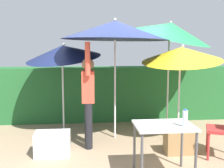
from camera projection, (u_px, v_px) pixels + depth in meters
The scene contains 11 objects.
ground_plane at pixel (114, 145), 5.02m from camera, with size 24.00×24.00×0.00m, color #9E8466.
hedge_row at pixel (106, 93), 6.82m from camera, with size 8.00×0.70×1.32m, color #23602D.
umbrella_rainbow at pixel (63, 52), 5.60m from camera, with size 1.58×1.56×2.03m.
umbrella_orange at pixel (115, 30), 5.18m from camera, with size 2.07×2.07×2.34m.
umbrella_yellow at pixel (181, 54), 5.07m from camera, with size 1.53×1.51×1.96m.
umbrella_navy at pixel (170, 30), 5.91m from camera, with size 1.90×1.85×2.63m.
person_vendor at pixel (88, 95), 4.87m from camera, with size 0.23×0.55×1.88m.
cooler_box at pixel (53, 144), 4.52m from camera, with size 0.58×0.36×0.40m, color silver.
crate_cardboard at pixel (179, 142), 4.62m from camera, with size 0.47×0.30×0.39m, color #9E7A4C.
folding_table at pixel (164, 131), 3.74m from camera, with size 0.80×0.60×0.73m.
bottle_water at pixel (185, 118), 3.62m from camera, with size 0.07×0.07×0.24m.
Camera 1 is at (-0.51, -4.81, 1.77)m, focal length 43.64 mm.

